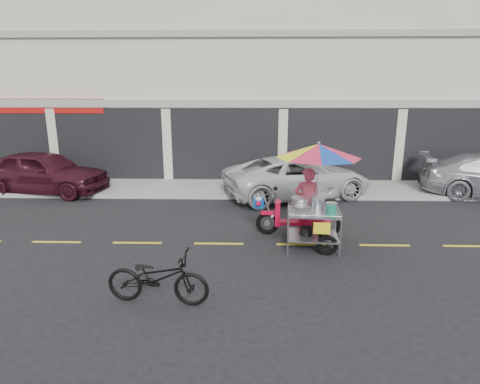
{
  "coord_description": "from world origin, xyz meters",
  "views": [
    {
      "loc": [
        -1.24,
        -9.1,
        3.67
      ],
      "look_at": [
        -1.5,
        0.6,
        1.15
      ],
      "focal_mm": 30.0,
      "sensor_mm": 36.0,
      "label": 1
    }
  ],
  "objects_px": {
    "maroon_sedan": "(44,172)",
    "white_pickup": "(298,177)",
    "near_bicycle": "(158,278)",
    "food_vendor_rig": "(313,180)"
  },
  "relations": [
    {
      "from": "maroon_sedan",
      "to": "near_bicycle",
      "type": "distance_m",
      "value": 9.44
    },
    {
      "from": "food_vendor_rig",
      "to": "maroon_sedan",
      "type": "bearing_deg",
      "value": 157.63
    },
    {
      "from": "maroon_sedan",
      "to": "food_vendor_rig",
      "type": "height_order",
      "value": "food_vendor_rig"
    },
    {
      "from": "near_bicycle",
      "to": "food_vendor_rig",
      "type": "xyz_separation_m",
      "value": [
        3.07,
        2.91,
        1.1
      ]
    },
    {
      "from": "maroon_sedan",
      "to": "food_vendor_rig",
      "type": "bearing_deg",
      "value": -107.9
    },
    {
      "from": "near_bicycle",
      "to": "maroon_sedan",
      "type": "bearing_deg",
      "value": 43.97
    },
    {
      "from": "maroon_sedan",
      "to": "white_pickup",
      "type": "height_order",
      "value": "maroon_sedan"
    },
    {
      "from": "maroon_sedan",
      "to": "near_bicycle",
      "type": "xyz_separation_m",
      "value": [
        5.76,
        -7.47,
        -0.29
      ]
    },
    {
      "from": "food_vendor_rig",
      "to": "white_pickup",
      "type": "bearing_deg",
      "value": 92.69
    },
    {
      "from": "maroon_sedan",
      "to": "near_bicycle",
      "type": "bearing_deg",
      "value": -132.93
    }
  ]
}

